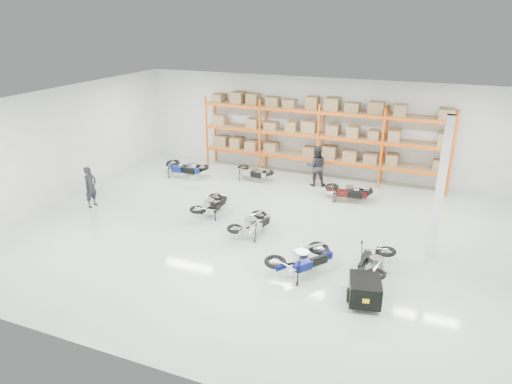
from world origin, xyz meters
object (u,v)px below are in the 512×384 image
at_px(moto_silver_left, 252,221).
at_px(moto_back_a, 184,165).
at_px(person_left, 91,187).
at_px(moto_back_c, 349,188).
at_px(moto_back_d, 348,189).
at_px(moto_black_far_left, 211,202).
at_px(trailer, 365,290).
at_px(moto_blue_centre, 302,255).
at_px(person_back, 316,166).
at_px(moto_touring_right, 374,258).
at_px(moto_back_b, 253,170).

height_order(moto_silver_left, moto_back_a, moto_back_a).
bearing_deg(person_left, moto_back_c, -63.20).
distance_m(moto_back_a, moto_back_c, 7.68).
xyz_separation_m(moto_back_a, moto_back_d, (7.67, -0.08, -0.08)).
distance_m(moto_black_far_left, trailer, 7.35).
distance_m(moto_blue_centre, moto_black_far_left, 5.21).
height_order(moto_blue_centre, moto_silver_left, moto_blue_centre).
relative_size(moto_black_far_left, person_back, 0.92).
xyz_separation_m(moto_silver_left, person_back, (0.78, 5.51, 0.39)).
height_order(moto_silver_left, trailer, moto_silver_left).
bearing_deg(moto_black_far_left, moto_back_d, -140.78).
bearing_deg(moto_silver_left, moto_back_d, -106.17).
xyz_separation_m(moto_touring_right, person_back, (-3.50, 6.57, 0.37)).
distance_m(trailer, moto_back_c, 7.31).
height_order(moto_black_far_left, trailer, moto_black_far_left).
bearing_deg(moto_blue_centre, moto_black_far_left, 4.66).
bearing_deg(person_back, moto_back_c, 130.85).
bearing_deg(trailer, moto_back_a, 131.22).
height_order(moto_back_b, person_left, person_left).
height_order(moto_silver_left, moto_back_b, moto_silver_left).
height_order(moto_blue_centre, moto_back_d, moto_blue_centre).
height_order(moto_touring_right, moto_back_b, moto_touring_right).
bearing_deg(moto_silver_left, moto_back_b, -54.35).
xyz_separation_m(moto_back_b, person_back, (2.87, 0.37, 0.40)).
height_order(moto_back_c, moto_back_d, moto_back_d).
distance_m(moto_back_c, moto_back_d, 0.14).
bearing_deg(moto_back_b, person_left, 149.05).
distance_m(moto_black_far_left, moto_back_c, 5.70).
height_order(moto_black_far_left, person_left, person_left).
xyz_separation_m(moto_blue_centre, moto_silver_left, (-2.31, 1.77, -0.07)).
relative_size(moto_black_far_left, moto_touring_right, 0.96).
relative_size(moto_back_d, person_back, 0.94).
height_order(person_left, person_back, person_back).
distance_m(moto_blue_centre, moto_back_c, 6.20).
height_order(moto_back_a, moto_back_d, moto_back_a).
distance_m(moto_back_a, person_left, 4.73).
bearing_deg(moto_blue_centre, moto_touring_right, -123.28).
distance_m(moto_back_c, person_back, 2.03).
relative_size(moto_back_c, moto_back_d, 0.98).
bearing_deg(moto_back_d, person_left, 113.47).
bearing_deg(moto_back_b, moto_black_far_left, -168.87).
distance_m(moto_silver_left, moto_back_b, 5.55).
bearing_deg(moto_touring_right, moto_back_d, 113.70).
bearing_deg(person_left, moto_blue_centre, -99.58).
distance_m(moto_touring_right, moto_back_b, 8.89).
bearing_deg(moto_silver_left, moto_back_c, -105.44).
relative_size(moto_touring_right, person_back, 0.96).
bearing_deg(moto_back_a, trailer, -122.81).
bearing_deg(moto_blue_centre, moto_back_b, -20.79).
bearing_deg(moto_back_d, moto_black_far_left, 124.19).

